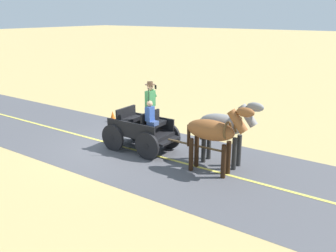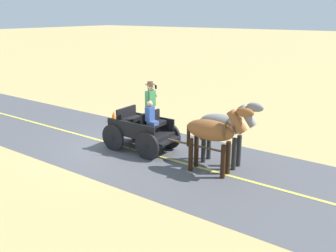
{
  "view_description": "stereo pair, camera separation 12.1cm",
  "coord_description": "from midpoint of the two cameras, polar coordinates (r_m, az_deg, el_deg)",
  "views": [
    {
      "loc": [
        9.68,
        9.01,
        4.77
      ],
      "look_at": [
        -0.2,
        1.94,
        1.1
      ],
      "focal_mm": 40.24,
      "sensor_mm": 36.0,
      "label": 1
    },
    {
      "loc": [
        9.61,
        9.11,
        4.77
      ],
      "look_at": [
        -0.2,
        1.94,
        1.1
      ],
      "focal_mm": 40.24,
      "sensor_mm": 36.0,
      "label": 2
    }
  ],
  "objects": [
    {
      "name": "road_surface",
      "position": [
        14.06,
        -7.18,
        -3.14
      ],
      "size": [
        5.26,
        160.0,
        0.01
      ],
      "primitive_type": "cube",
      "color": "#4C4C51",
      "rests_on": "ground"
    },
    {
      "name": "horse_drawn_carriage",
      "position": [
        13.44,
        -4.12,
        -0.35
      ],
      "size": [
        1.46,
        4.51,
        2.5
      ],
      "color": "black",
      "rests_on": "ground"
    },
    {
      "name": "horse_near_side",
      "position": [
        12.06,
        8.39,
        0.02
      ],
      "size": [
        0.6,
        2.13,
        2.21
      ],
      "color": "gray",
      "rests_on": "ground"
    },
    {
      "name": "road_centre_stripe",
      "position": [
        14.06,
        -7.18,
        -3.12
      ],
      "size": [
        0.12,
        160.0,
        0.0
      ],
      "primitive_type": "cube",
      "color": "#DBCC4C",
      "rests_on": "road_surface"
    },
    {
      "name": "traffic_cone",
      "position": [
        17.25,
        -8.56,
        1.43
      ],
      "size": [
        0.32,
        0.32,
        0.5
      ],
      "primitive_type": "cone",
      "color": "orange",
      "rests_on": "ground"
    },
    {
      "name": "ground_plane",
      "position": [
        14.06,
        -7.18,
        -3.16
      ],
      "size": [
        200.0,
        200.0,
        0.0
      ],
      "primitive_type": "plane",
      "color": "tan"
    },
    {
      "name": "horse_off_side",
      "position": [
        11.39,
        6.65,
        -0.92
      ],
      "size": [
        0.66,
        2.13,
        2.21
      ],
      "color": "brown",
      "rests_on": "ground"
    }
  ]
}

